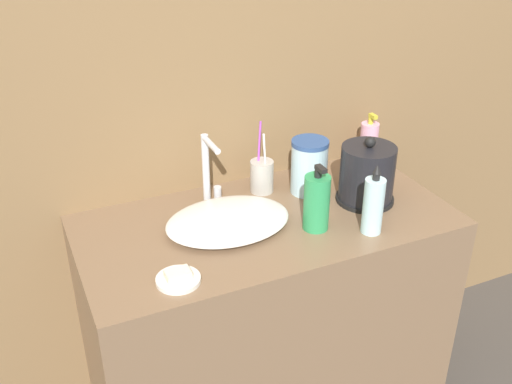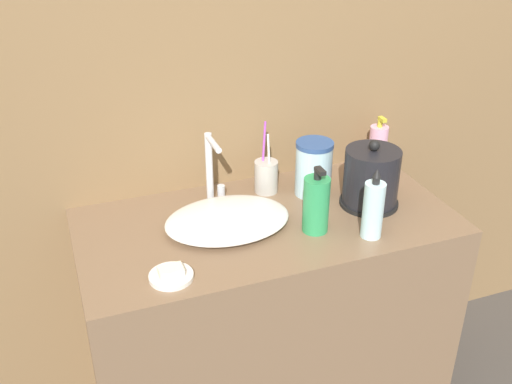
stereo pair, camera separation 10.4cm
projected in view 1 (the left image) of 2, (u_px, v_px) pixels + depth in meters
wall_back at (226, 27)px, 1.74m from camera, size 6.00×0.04×2.60m
vanity_counter at (266, 326)px, 1.94m from camera, size 1.09×0.54×0.80m
sink_basin at (228, 221)px, 1.70m from camera, size 0.36×0.27×0.04m
faucet at (209, 167)px, 1.78m from camera, size 0.06×0.12×0.22m
electric_kettle at (367, 176)px, 1.81m from camera, size 0.18×0.18×0.21m
toothbrush_cup at (262, 176)px, 1.88m from camera, size 0.07×0.07×0.23m
lotion_bottle at (369, 144)px, 2.03m from camera, size 0.06×0.06×0.19m
shampoo_bottle at (373, 205)px, 1.65m from camera, size 0.06×0.06×0.21m
mouthwash_bottle at (317, 202)px, 1.67m from camera, size 0.07×0.07×0.20m
soap_dish at (178, 278)px, 1.48m from camera, size 0.11×0.11×0.03m
water_pitcher at (309, 166)px, 1.86m from camera, size 0.12×0.12×0.17m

